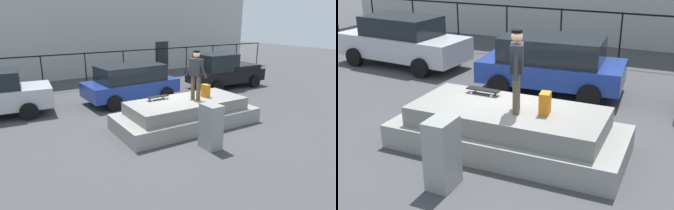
# 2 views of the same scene
# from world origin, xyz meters

# --- Properties ---
(ground_plane) EXTENTS (60.00, 60.00, 0.00)m
(ground_plane) POSITION_xyz_m (0.00, 0.00, 0.00)
(ground_plane) COLOR #424244
(concrete_ledge) EXTENTS (4.90, 2.16, 0.92)m
(concrete_ledge) POSITION_xyz_m (0.14, -0.47, 0.42)
(concrete_ledge) COLOR gray
(concrete_ledge) RESTS_ON ground_plane
(skateboarder) EXTENTS (0.37, 0.86, 1.65)m
(skateboarder) POSITION_xyz_m (0.39, -0.63, 1.87)
(skateboarder) COLOR brown
(skateboarder) RESTS_ON concrete_ledge
(skateboard) EXTENTS (0.79, 0.25, 0.12)m
(skateboard) POSITION_xyz_m (-0.69, 0.05, 1.02)
(skateboard) COLOR black
(skateboard) RESTS_ON concrete_ledge
(backpack) EXTENTS (0.23, 0.30, 0.44)m
(backpack) POSITION_xyz_m (0.94, -0.48, 1.14)
(backpack) COLOR orange
(backpack) RESTS_ON concrete_ledge
(car_blue_hatchback_mid) EXTENTS (4.18, 2.34, 1.62)m
(car_blue_hatchback_mid) POSITION_xyz_m (-0.18, 3.38, 0.87)
(car_blue_hatchback_mid) COLOR navy
(car_blue_hatchback_mid) RESTS_ON ground_plane
(car_black_pickup_far) EXTENTS (4.13, 2.06, 1.82)m
(car_black_pickup_far) POSITION_xyz_m (5.17, 3.31, 0.90)
(car_black_pickup_far) COLOR black
(car_black_pickup_far) RESTS_ON ground_plane
(utility_box) EXTENTS (0.44, 0.60, 1.29)m
(utility_box) POSITION_xyz_m (-0.31, -2.32, 0.64)
(utility_box) COLOR gray
(utility_box) RESTS_ON ground_plane
(fence_row) EXTENTS (24.06, 0.06, 1.83)m
(fence_row) POSITION_xyz_m (-0.00, 7.20, 1.29)
(fence_row) COLOR black
(fence_row) RESTS_ON ground_plane
(warehouse_building) EXTENTS (25.79, 7.94, 6.90)m
(warehouse_building) POSITION_xyz_m (0.00, 13.47, 3.46)
(warehouse_building) COLOR #B2B2AD
(warehouse_building) RESTS_ON ground_plane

